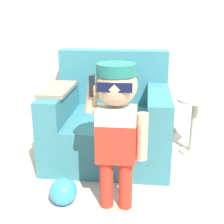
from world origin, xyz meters
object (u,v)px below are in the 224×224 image
person_child (117,116)px  armchair (110,120)px  toy_ball (63,191)px  side_table (194,121)px

person_child → armchair: bearing=99.6°
person_child → toy_ball: 0.67m
person_child → toy_ball: size_ratio=5.18×
armchair → toy_ball: size_ratio=5.65×
armchair → side_table: 0.78m
person_child → toy_ball: person_child is taller
person_child → side_table: size_ratio=1.87×
side_table → armchair: bearing=-174.8°
armchair → side_table: (0.77, 0.07, -0.00)m
side_table → toy_ball: side_table is taller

